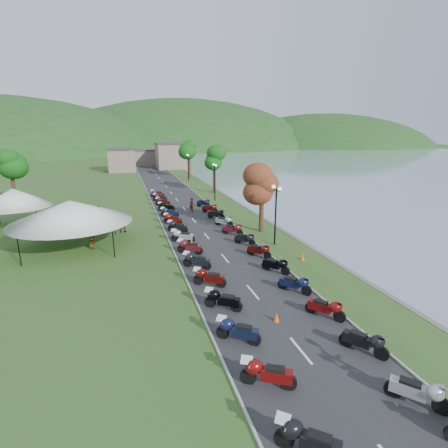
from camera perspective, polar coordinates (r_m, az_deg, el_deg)
ground at (r=14.26m, az=21.00°, el=-27.75°), size 400.00×400.00×0.00m
road at (r=49.43m, az=-7.71°, el=3.95°), size 7.00×120.00×0.02m
hills_backdrop at (r=208.33m, az=-14.55°, el=12.05°), size 360.00×120.00×76.00m
far_building at (r=93.40m, az=-13.26°, el=10.45°), size 18.00×16.00×5.00m
moto_row_left at (r=29.08m, az=-6.11°, el=-2.85°), size 2.60×48.60×1.10m
moto_row_right at (r=28.26m, az=4.37°, el=-3.34°), size 2.60×36.50×1.10m
vendor_tent_main at (r=31.05m, az=-23.56°, el=-0.10°), size 6.44×6.44×4.00m
vendor_tent_side at (r=39.90m, az=-30.88°, el=2.16°), size 4.51×4.51×4.00m
tree_lakeside at (r=32.97m, az=6.21°, el=4.93°), size 2.66×2.66×7.39m
pedestrian_a at (r=30.70m, az=-20.63°, el=-3.87°), size 0.67×0.69×1.53m
pedestrian_b at (r=38.73m, az=-19.69°, el=0.06°), size 1.02×0.74×1.89m
pedestrian_c at (r=36.18m, az=-23.33°, el=-1.33°), size 1.21×1.22×1.88m
traffic_cone_near at (r=18.61m, az=8.54°, el=-14.81°), size 0.32×0.32×0.49m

